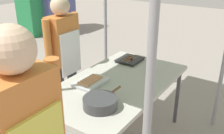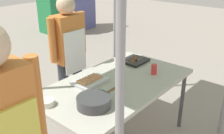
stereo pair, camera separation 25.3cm
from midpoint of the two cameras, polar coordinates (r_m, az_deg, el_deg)
The scene contains 8 objects.
stall_table at distance 2.59m, azimuth -1.88°, elevation -4.44°, with size 1.60×0.90×0.75m.
tray_grilled_sausages at distance 2.54m, azimuth -7.63°, elevation -3.31°, with size 0.34×0.23×0.05m.
tray_meat_skewers at distance 3.06m, azimuth 1.60°, elevation 1.54°, with size 0.29×0.25×0.04m.
cooking_wok at distance 2.14m, azimuth -6.00°, elevation -7.82°, with size 0.45×0.29×0.09m.
condiment_bowl at distance 2.21m, azimuth -16.54°, elevation -8.37°, with size 0.14×0.14×0.05m, color silver.
drink_cup_near_edge at distance 2.77m, azimuth 6.14°, elevation -0.17°, with size 0.06×0.06×0.11m, color red.
vendor_woman at distance 3.01m, azimuth -12.96°, elevation 3.12°, with size 0.52×0.22×1.52m.
neighbor_stall_left at distance 7.33m, azimuth -13.50°, elevation 13.98°, with size 1.01×0.61×1.60m.
Camera 1 is at (-1.93, -1.25, 1.89)m, focal length 41.44 mm.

